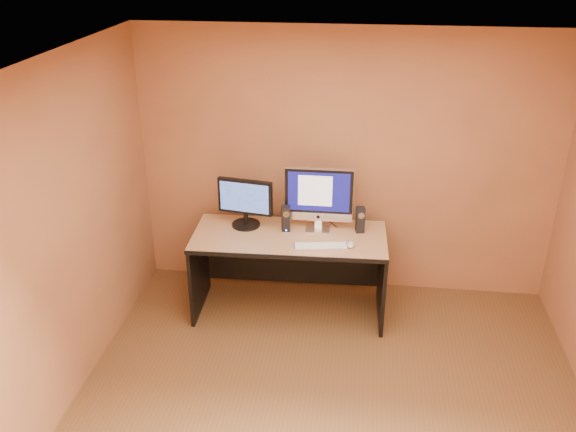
{
  "coord_description": "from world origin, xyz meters",
  "views": [
    {
      "loc": [
        0.14,
        -3.49,
        3.36
      ],
      "look_at": [
        -0.47,
        1.3,
        1.06
      ],
      "focal_mm": 38.0,
      "sensor_mm": 36.0,
      "label": 1
    }
  ],
  "objects": [
    {
      "name": "speaker_right",
      "position": [
        0.16,
        1.57,
        0.94
      ],
      "size": [
        0.09,
        0.09,
        0.24
      ],
      "primitive_type": null,
      "rotation": [
        0.0,
        0.0,
        0.2
      ],
      "color": "black",
      "rests_on": "desk"
    },
    {
      "name": "ceiling",
      "position": [
        0.0,
        0.0,
        2.6
      ],
      "size": [
        4.0,
        4.0,
        0.0
      ],
      "primitive_type": "plane",
      "color": "white",
      "rests_on": "walls"
    },
    {
      "name": "desk",
      "position": [
        -0.47,
        1.4,
        0.41
      ],
      "size": [
        1.79,
        0.83,
        0.82
      ],
      "primitive_type": null,
      "rotation": [
        0.0,
        0.0,
        0.03
      ],
      "color": "tan",
      "rests_on": "ground"
    },
    {
      "name": "cable_b",
      "position": [
        -0.26,
        1.69,
        0.82
      ],
      "size": [
        0.08,
        0.19,
        0.01
      ],
      "primitive_type": "cylinder",
      "rotation": [
        1.57,
        0.0,
        -0.39
      ],
      "color": "black",
      "rests_on": "desk"
    },
    {
      "name": "keyboard",
      "position": [
        -0.17,
        1.22,
        0.83
      ],
      "size": [
        0.49,
        0.2,
        0.02
      ],
      "primitive_type": "cube",
      "rotation": [
        0.0,
        0.0,
        0.15
      ],
      "color": "silver",
      "rests_on": "desk"
    },
    {
      "name": "imac",
      "position": [
        -0.22,
        1.56,
        1.12
      ],
      "size": [
        0.63,
        0.24,
        0.61
      ],
      "primitive_type": null,
      "rotation": [
        0.0,
        0.0,
        0.01
      ],
      "color": "silver",
      "rests_on": "desk"
    },
    {
      "name": "cable_a",
      "position": [
        -0.12,
        1.72,
        0.82
      ],
      "size": [
        0.14,
        0.21,
        0.01
      ],
      "primitive_type": "cylinder",
      "rotation": [
        1.57,
        0.0,
        0.57
      ],
      "color": "black",
      "rests_on": "desk"
    },
    {
      "name": "second_monitor",
      "position": [
        -0.9,
        1.56,
        1.05
      ],
      "size": [
        0.56,
        0.34,
        0.46
      ],
      "primitive_type": null,
      "rotation": [
        0.0,
        0.0,
        -0.16
      ],
      "color": "black",
      "rests_on": "desk"
    },
    {
      "name": "speaker_left",
      "position": [
        -0.52,
        1.51,
        0.94
      ],
      "size": [
        0.09,
        0.09,
        0.24
      ],
      "primitive_type": null,
      "rotation": [
        0.0,
        0.0,
        0.23
      ],
      "color": "black",
      "rests_on": "desk"
    },
    {
      "name": "mouse",
      "position": [
        0.09,
        1.26,
        0.84
      ],
      "size": [
        0.07,
        0.12,
        0.04
      ],
      "primitive_type": "ellipsoid",
      "rotation": [
        0.0,
        0.0,
        -0.06
      ],
      "color": "silver",
      "rests_on": "desk"
    },
    {
      "name": "walls",
      "position": [
        0.0,
        0.0,
        1.3
      ],
      "size": [
        4.0,
        4.0,
        2.6
      ],
      "primitive_type": null,
      "color": "#A96A44",
      "rests_on": "ground"
    },
    {
      "name": "floor",
      "position": [
        0.0,
        0.0,
        0.0
      ],
      "size": [
        4.0,
        4.0,
        0.0
      ],
      "primitive_type": "plane",
      "color": "brown",
      "rests_on": "ground"
    }
  ]
}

